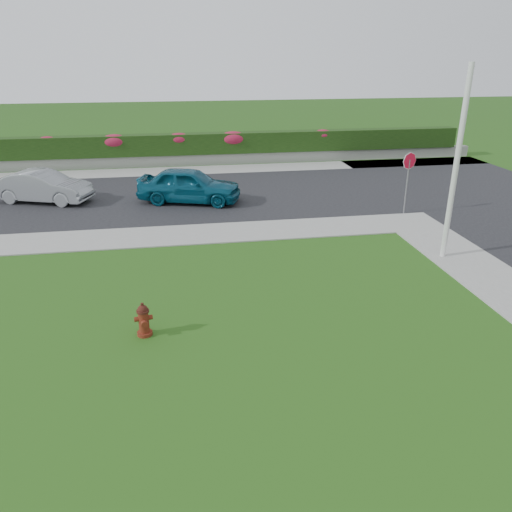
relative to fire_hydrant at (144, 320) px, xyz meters
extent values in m
plane|color=black|center=(2.31, -2.61, -0.37)|extent=(120.00, 120.00, 0.00)
cube|color=black|center=(-2.69, 11.39, -0.35)|extent=(26.00, 8.00, 0.04)
cube|color=gray|center=(-3.69, 6.39, -0.35)|extent=(24.00, 2.00, 0.04)
cube|color=gray|center=(9.31, 6.39, -0.35)|extent=(2.00, 2.00, 0.04)
cube|color=gray|center=(1.31, 16.39, -0.35)|extent=(34.00, 2.00, 0.04)
cube|color=gray|center=(1.31, 17.89, -0.07)|extent=(34.00, 0.40, 0.60)
cube|color=black|center=(1.31, 17.99, 0.78)|extent=(32.00, 0.90, 1.10)
cylinder|color=#4D160C|center=(0.00, 0.01, -0.33)|extent=(0.34, 0.34, 0.08)
cylinder|color=#4D160C|center=(0.00, 0.01, -0.04)|extent=(0.23, 0.23, 0.51)
cylinder|color=black|center=(0.00, 0.01, 0.22)|extent=(0.28, 0.28, 0.05)
sphere|color=black|center=(0.00, 0.01, 0.25)|extent=(0.23, 0.23, 0.23)
cylinder|color=black|center=(0.00, 0.01, 0.38)|extent=(0.07, 0.07, 0.07)
cylinder|color=#4D160C|center=(-0.15, -0.02, 0.04)|extent=(0.11, 0.12, 0.11)
cylinder|color=#4D160C|center=(0.15, 0.03, 0.04)|extent=(0.11, 0.12, 0.11)
cylinder|color=#4D160C|center=(0.02, -0.14, -0.02)|extent=(0.16, 0.14, 0.15)
imported|color=navy|center=(1.45, 10.35, 0.38)|extent=(4.50, 2.85, 1.43)
imported|color=#94979B|center=(-4.48, 11.37, 0.31)|extent=(4.14, 2.60, 1.29)
cylinder|color=silver|center=(8.79, 3.13, 2.41)|extent=(0.16, 0.16, 5.57)
cylinder|color=slate|center=(9.52, 7.43, 0.68)|extent=(0.06, 0.06, 2.11)
cylinder|color=red|center=(9.52, 7.43, 1.69)|extent=(0.59, 0.24, 0.61)
cylinder|color=white|center=(9.52, 7.43, 1.69)|extent=(0.62, 0.23, 0.65)
ellipsoid|color=#B81F4A|center=(-5.54, 17.89, 1.12)|extent=(1.02, 0.66, 0.51)
ellipsoid|color=#B81F4A|center=(-2.17, 17.89, 1.04)|extent=(1.44, 0.92, 0.72)
ellipsoid|color=#B81F4A|center=(1.24, 17.89, 1.08)|extent=(1.26, 0.81, 0.63)
ellipsoid|color=#B81F4A|center=(4.19, 17.89, 1.03)|extent=(1.52, 0.98, 0.76)
ellipsoid|color=#B81F4A|center=(9.31, 17.89, 1.10)|extent=(1.15, 0.74, 0.57)
camera|label=1|loc=(0.85, -9.82, 5.42)|focal=35.00mm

